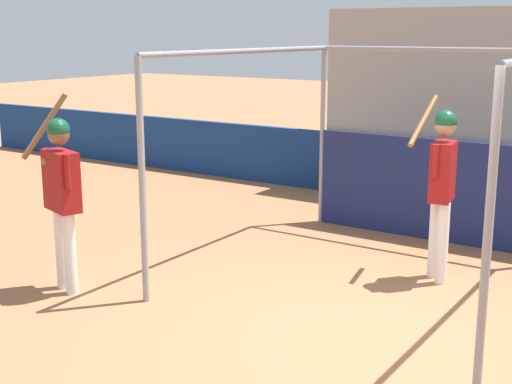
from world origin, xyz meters
TOP-DOWN VIEW (x-y plane):
  - ground_plane at (0.00, 0.00)m, footprint 60.00×60.00m
  - batting_cage at (-0.58, 2.74)m, footprint 3.49×3.86m
  - player_batter at (-0.01, 1.91)m, footprint 0.51×0.82m
  - player_waiting at (-3.21, -0.61)m, footprint 0.82×0.50m

SIDE VIEW (x-z plane):
  - ground_plane at x=0.00m, z-range 0.00..0.00m
  - player_waiting at x=-3.21m, z-range 0.10..2.19m
  - batting_cage at x=-0.58m, z-range -0.12..2.42m
  - player_batter at x=-0.01m, z-range 0.16..2.18m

